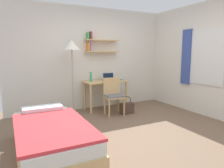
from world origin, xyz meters
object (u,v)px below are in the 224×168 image
at_px(bed, 51,138).
at_px(handbag, 127,108).
at_px(desk_chair, 113,94).
at_px(book_stack, 117,79).
at_px(standing_lamp, 72,50).
at_px(water_bottle, 91,77).
at_px(desk, 105,86).
at_px(laptop, 109,78).

distance_m(bed, handbag, 2.35).
xyz_separation_m(bed, desk_chair, (1.70, 1.34, 0.24)).
height_order(bed, book_stack, book_stack).
height_order(standing_lamp, handbag, standing_lamp).
bearing_deg(standing_lamp, bed, -115.73).
distance_m(desk_chair, book_stack, 0.70).
height_order(bed, water_bottle, water_bottle).
bearing_deg(bed, water_bottle, 54.36).
xyz_separation_m(bed, standing_lamp, (0.84, 1.75, 1.29)).
xyz_separation_m(desk, desk_chair, (-0.02, -0.49, -0.12)).
bearing_deg(desk, desk_chair, -92.78).
relative_size(bed, book_stack, 7.27).
height_order(laptop, book_stack, laptop).
relative_size(bed, laptop, 5.70).
relative_size(desk_chair, standing_lamp, 0.50).
distance_m(water_bottle, handbag, 1.17).
relative_size(laptop, water_bottle, 1.36).
distance_m(laptop, handbag, 0.92).
bearing_deg(bed, handbag, 31.41).
relative_size(water_bottle, handbag, 0.56).
bearing_deg(handbag, bed, -148.59).
bearing_deg(bed, book_stack, 41.69).
height_order(water_bottle, book_stack, water_bottle).
height_order(standing_lamp, book_stack, standing_lamp).
relative_size(bed, water_bottle, 7.72).
bearing_deg(bed, desk_chair, 38.31).
height_order(desk_chair, handbag, desk_chair).
height_order(bed, desk_chair, desk_chair).
distance_m(bed, desk_chair, 2.18).
bearing_deg(water_bottle, standing_lamp, -165.81).
distance_m(standing_lamp, handbag, 1.88).
bearing_deg(laptop, water_bottle, 178.13).
bearing_deg(desk_chair, handbag, -21.26).
bearing_deg(book_stack, standing_lamp, -175.10).
xyz_separation_m(desk_chair, book_stack, (0.38, 0.51, 0.29)).
xyz_separation_m(standing_lamp, book_stack, (1.24, 0.11, -0.76)).
bearing_deg(standing_lamp, desk_chair, -25.35).
bearing_deg(standing_lamp, book_stack, 4.90).
bearing_deg(water_bottle, handbag, -44.62).
bearing_deg(laptop, desk_chair, -104.99).
relative_size(bed, handbag, 4.36).
bearing_deg(handbag, water_bottle, 135.38).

